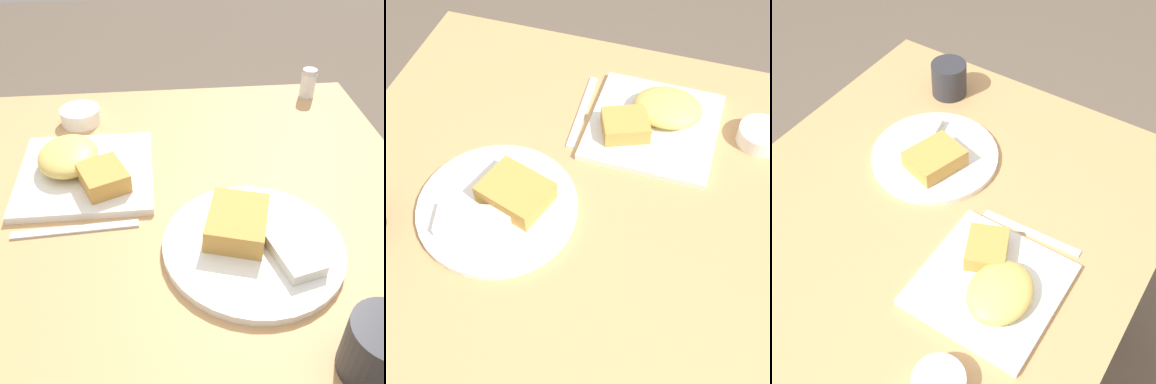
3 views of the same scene
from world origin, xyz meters
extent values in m
plane|color=brown|center=(0.00, 0.00, 0.00)|extent=(8.00, 8.00, 0.00)
cube|color=tan|center=(0.00, 0.00, 0.75)|extent=(0.92, 0.87, 0.04)
cylinder|color=#9F7649|center=(0.40, -0.37, 0.37)|extent=(0.05, 0.05, 0.73)
cylinder|color=#9F7649|center=(0.40, 0.37, 0.37)|extent=(0.05, 0.05, 0.73)
cube|color=white|center=(-0.11, -0.19, 0.78)|extent=(0.25, 0.25, 0.01)
ellipsoid|color=#EAC660|center=(-0.13, -0.22, 0.80)|extent=(0.14, 0.11, 0.04)
cube|color=gold|center=(-0.06, -0.15, 0.80)|extent=(0.11, 0.10, 0.04)
cylinder|color=white|center=(0.11, 0.09, 0.78)|extent=(0.29, 0.29, 0.01)
cube|color=gold|center=(0.08, 0.07, 0.80)|extent=(0.14, 0.12, 0.04)
cube|color=silver|center=(0.13, 0.14, 0.79)|extent=(0.14, 0.09, 0.02)
cylinder|color=white|center=(-0.32, -0.22, 0.79)|extent=(0.09, 0.09, 0.03)
cylinder|color=#D1B775|center=(-0.32, -0.22, 0.80)|extent=(0.07, 0.07, 0.00)
cube|color=silver|center=(0.04, -0.20, 0.77)|extent=(0.03, 0.21, 0.00)
cylinder|color=#2D2D33|center=(0.32, 0.19, 0.81)|extent=(0.09, 0.09, 0.09)
camera|label=1|loc=(0.59, -0.06, 1.29)|focal=42.00mm
camera|label=2|loc=(-0.19, 0.57, 1.55)|focal=50.00mm
camera|label=3|loc=(-0.58, -0.43, 1.62)|focal=50.00mm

